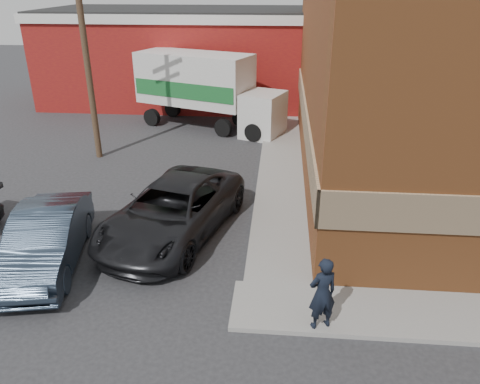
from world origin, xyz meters
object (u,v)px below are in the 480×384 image
(man, at_px, (322,294))
(suv_a, at_px, (173,210))
(sedan, at_px, (46,239))
(utility_pole, at_px, (85,47))
(box_truck, at_px, (207,86))
(warehouse, at_px, (180,55))

(man, height_order, suv_a, man)
(man, relative_size, sedan, 0.37)
(utility_pole, bearing_deg, box_truck, 49.11)
(man, distance_m, box_truck, 16.19)
(utility_pole, relative_size, box_truck, 1.12)
(warehouse, distance_m, sedan, 19.61)
(utility_pole, relative_size, man, 5.05)
(warehouse, relative_size, sedan, 3.40)
(utility_pole, bearing_deg, man, -49.34)
(warehouse, bearing_deg, utility_pole, -97.77)
(warehouse, height_order, sedan, warehouse)
(utility_pole, bearing_deg, suv_a, -53.59)
(box_truck, bearing_deg, man, -51.20)
(warehouse, xyz_separation_m, box_truck, (2.69, -6.16, -0.61))
(man, distance_m, suv_a, 5.81)
(sedan, xyz_separation_m, suv_a, (3.10, 1.94, 0.05))
(sedan, distance_m, suv_a, 3.65)
(warehouse, bearing_deg, sedan, -89.29)
(sedan, xyz_separation_m, box_truck, (2.45, 13.34, 1.41))
(utility_pole, xyz_separation_m, suv_a, (4.84, -6.56, -3.91))
(warehouse, xyz_separation_m, sedan, (0.24, -19.50, -2.02))
(man, bearing_deg, suv_a, -65.56)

